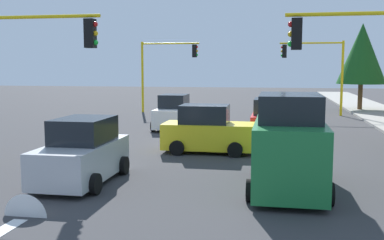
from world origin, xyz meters
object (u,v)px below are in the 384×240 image
traffic_signal_far_right (165,62)px  car_white (174,113)px  car_silver (82,153)px  traffic_signal_far_left (316,63)px  delivery_van_green (289,145)px  traffic_signal_near_left (373,60)px  car_red (270,120)px  tree_roadside_far (362,54)px  car_yellow (208,131)px  traffic_signal_near_right (28,59)px

traffic_signal_far_right → car_white: 10.11m
car_silver → car_white: size_ratio=1.10×
traffic_signal_far_left → delivery_van_green: 21.63m
traffic_signal_far_left → delivery_van_green: bearing=-6.7°
traffic_signal_near_left → delivery_van_green: (1.33, -2.47, -2.46)m
car_red → car_white: 5.90m
car_white → traffic_signal_far_right: bearing=-163.6°
car_silver → car_red: same height
tree_roadside_far → car_silver: (25.62, -12.53, -3.69)m
traffic_signal_far_right → car_yellow: (16.00, 5.70, -3.00)m
traffic_signal_far_left → traffic_signal_near_left: bearing=-0.1°
delivery_van_green → car_yellow: delivery_van_green is taller
traffic_signal_far_right → car_silver: traffic_signal_far_right is taller
traffic_signal_near_left → traffic_signal_far_left: (-20.00, 0.03, 0.10)m
traffic_signal_near_right → traffic_signal_far_right: bearing=-179.9°
traffic_signal_near_left → car_silver: bearing=-79.4°
traffic_signal_far_right → car_white: bearing=16.4°
car_silver → traffic_signal_near_right: bearing=-121.8°
traffic_signal_near_left → car_red: traffic_signal_near_left is taller
delivery_van_green → car_silver: bearing=-87.3°
car_silver → car_white: bearing=179.6°
traffic_signal_near_left → car_red: 9.48m
traffic_signal_near_right → tree_roadside_far: tree_roadside_far is taller
delivery_van_green → car_red: size_ratio=1.19×
traffic_signal_near_left → car_silver: traffic_signal_near_left is taller
traffic_signal_near_right → car_white: 11.46m
traffic_signal_far_left → car_white: 12.98m
traffic_signal_near_right → tree_roadside_far: 28.39m
traffic_signal_near_right → delivery_van_green: size_ratio=1.12×
traffic_signal_near_right → delivery_van_green: (1.33, 8.81, -2.53)m
traffic_signal_far_right → traffic_signal_far_left: bearing=90.0°
traffic_signal_far_right → delivery_van_green: bearing=22.5°
traffic_signal_near_right → car_yellow: traffic_signal_near_right is taller
car_yellow → car_red: bearing=151.1°
tree_roadside_far → delivery_van_green: 26.32m
traffic_signal_far_right → tree_roadside_far: size_ratio=0.78×
car_yellow → car_silver: (5.62, -3.07, 0.00)m
traffic_signal_far_left → car_silver: size_ratio=1.37×
traffic_signal_far_left → tree_roadside_far: size_ratio=0.77×
traffic_signal_near_left → car_red: size_ratio=1.30×
traffic_signal_far_right → delivery_van_green: (21.33, 8.83, -2.61)m
traffic_signal_far_right → car_red: (11.52, 8.17, -2.99)m
traffic_signal_far_left → car_silver: (21.62, -8.69, -2.95)m
traffic_signal_near_right → car_white: bearing=165.9°
car_white → car_yellow: bearing=23.8°
tree_roadside_far → car_red: bearing=-24.3°
traffic_signal_near_left → car_yellow: 7.45m
traffic_signal_near_right → traffic_signal_near_left: bearing=90.0°
delivery_van_green → car_silver: size_ratio=1.21×
car_red → car_silver: bearing=-28.7°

